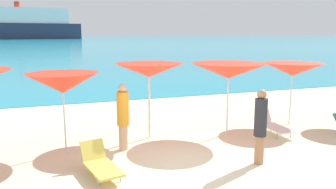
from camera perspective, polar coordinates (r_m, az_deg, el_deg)
The scene contains 11 objects.
ground_plane at distance 17.23m, azimuth -9.66°, elevation -0.64°, with size 50.00×100.00×0.30m, color beige.
ocean_water at distance 235.14m, azimuth -19.51°, elevation 8.80°, with size 650.00×440.00×0.02m, color teal.
umbrella_2 at distance 8.94m, azimuth -17.13°, elevation 1.83°, with size 1.96×1.96×2.06m.
umbrella_3 at distance 9.76m, azimuth -3.20°, elevation 4.04°, with size 2.06×2.06×2.20m.
umbrella_4 at distance 10.26m, azimuth 10.02°, elevation 3.90°, with size 2.33×2.33×2.17m.
umbrella_5 at distance 12.08m, azimuth 19.98°, elevation 3.95°, with size 2.00×2.00×2.07m.
lounge_chair_1 at distance 7.67m, azimuth -11.18°, elevation -11.18°, with size 0.79×1.44×0.63m.
lounge_chair_2 at distance 11.04m, azimuth 17.03°, elevation -4.84°, with size 0.56×1.48×0.61m.
beachgoer_0 at distance 8.22m, azimuth 15.11°, elevation -4.80°, with size 0.29×0.29×1.77m.
beachgoer_1 at distance 8.98m, azimuth -7.52°, elevation -3.40°, with size 0.31×0.31×1.75m.
cruise_ship at distance 203.40m, azimuth -21.75°, elevation 10.63°, with size 52.07×13.32×19.62m.
Camera 1 is at (-2.99, -6.67, 3.02)m, focal length 36.68 mm.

